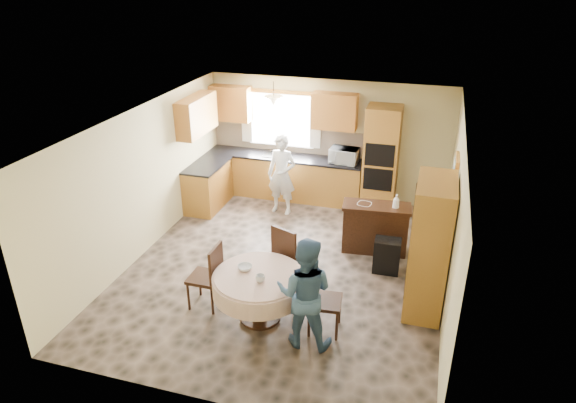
% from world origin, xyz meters
% --- Properties ---
extents(floor, '(5.00, 6.00, 0.01)m').
position_xyz_m(floor, '(0.00, 0.00, 0.00)').
color(floor, brown).
rests_on(floor, ground).
extents(ceiling, '(5.00, 6.00, 0.01)m').
position_xyz_m(ceiling, '(0.00, 0.00, 2.50)').
color(ceiling, white).
rests_on(ceiling, wall_back).
extents(wall_back, '(5.00, 0.02, 2.50)m').
position_xyz_m(wall_back, '(0.00, 3.00, 1.25)').
color(wall_back, tan).
rests_on(wall_back, floor).
extents(wall_front, '(5.00, 0.02, 2.50)m').
position_xyz_m(wall_front, '(0.00, -3.00, 1.25)').
color(wall_front, tan).
rests_on(wall_front, floor).
extents(wall_left, '(0.02, 6.00, 2.50)m').
position_xyz_m(wall_left, '(-2.50, 0.00, 1.25)').
color(wall_left, tan).
rests_on(wall_left, floor).
extents(wall_right, '(0.02, 6.00, 2.50)m').
position_xyz_m(wall_right, '(2.50, 0.00, 1.25)').
color(wall_right, tan).
rests_on(wall_right, floor).
extents(window, '(1.40, 0.03, 1.10)m').
position_xyz_m(window, '(-1.00, 2.98, 1.60)').
color(window, white).
rests_on(window, wall_back).
extents(curtain_left, '(0.22, 0.02, 1.15)m').
position_xyz_m(curtain_left, '(-1.75, 2.93, 1.65)').
color(curtain_left, white).
rests_on(curtain_left, wall_back).
extents(curtain_right, '(0.22, 0.02, 1.15)m').
position_xyz_m(curtain_right, '(-0.25, 2.93, 1.65)').
color(curtain_right, white).
rests_on(curtain_right, wall_back).
extents(base_cab_back, '(3.30, 0.60, 0.88)m').
position_xyz_m(base_cab_back, '(-0.85, 2.70, 0.44)').
color(base_cab_back, gold).
rests_on(base_cab_back, floor).
extents(counter_back, '(3.30, 0.64, 0.04)m').
position_xyz_m(counter_back, '(-0.85, 2.70, 0.90)').
color(counter_back, black).
rests_on(counter_back, base_cab_back).
extents(base_cab_left, '(0.60, 1.20, 0.88)m').
position_xyz_m(base_cab_left, '(-2.20, 1.80, 0.44)').
color(base_cab_left, gold).
rests_on(base_cab_left, floor).
extents(counter_left, '(0.64, 1.20, 0.04)m').
position_xyz_m(counter_left, '(-2.20, 1.80, 0.90)').
color(counter_left, black).
rests_on(counter_left, base_cab_left).
extents(backsplash, '(3.30, 0.02, 0.55)m').
position_xyz_m(backsplash, '(-0.85, 2.99, 1.18)').
color(backsplash, '#C6A98B').
rests_on(backsplash, wall_back).
extents(wall_cab_left, '(0.85, 0.33, 0.72)m').
position_xyz_m(wall_cab_left, '(-2.05, 2.83, 1.91)').
color(wall_cab_left, '#CC8833').
rests_on(wall_cab_left, wall_back).
extents(wall_cab_right, '(0.90, 0.33, 0.72)m').
position_xyz_m(wall_cab_right, '(0.15, 2.83, 1.91)').
color(wall_cab_right, '#CC8833').
rests_on(wall_cab_right, wall_back).
extents(wall_cab_side, '(0.33, 1.20, 0.72)m').
position_xyz_m(wall_cab_side, '(-2.33, 1.80, 1.91)').
color(wall_cab_side, '#CC8833').
rests_on(wall_cab_side, wall_left).
extents(oven_tower, '(0.66, 0.62, 2.12)m').
position_xyz_m(oven_tower, '(1.15, 2.69, 1.06)').
color(oven_tower, gold).
rests_on(oven_tower, floor).
extents(oven_upper, '(0.56, 0.01, 0.45)m').
position_xyz_m(oven_upper, '(1.15, 2.38, 1.25)').
color(oven_upper, black).
rests_on(oven_upper, oven_tower).
extents(oven_lower, '(0.56, 0.01, 0.45)m').
position_xyz_m(oven_lower, '(1.15, 2.38, 0.75)').
color(oven_lower, black).
rests_on(oven_lower, oven_tower).
extents(pendant, '(0.36, 0.36, 0.18)m').
position_xyz_m(pendant, '(-1.00, 2.50, 2.12)').
color(pendant, beige).
rests_on(pendant, ceiling).
extents(sideboard, '(1.18, 0.58, 0.82)m').
position_xyz_m(sideboard, '(1.31, 0.96, 0.41)').
color(sideboard, '#361B0E').
rests_on(sideboard, floor).
extents(space_heater, '(0.43, 0.31, 0.58)m').
position_xyz_m(space_heater, '(1.60, 0.34, 0.29)').
color(space_heater, black).
rests_on(space_heater, floor).
extents(cupboard, '(0.52, 1.04, 1.98)m').
position_xyz_m(cupboard, '(2.22, -0.43, 0.99)').
color(cupboard, gold).
rests_on(cupboard, floor).
extents(dining_table, '(1.29, 1.29, 0.73)m').
position_xyz_m(dining_table, '(0.03, -1.40, 0.57)').
color(dining_table, '#361B0E').
rests_on(dining_table, floor).
extents(chair_left, '(0.44, 0.44, 1.01)m').
position_xyz_m(chair_left, '(-0.75, -1.32, 0.56)').
color(chair_left, '#361B0E').
rests_on(chair_left, floor).
extents(chair_back, '(0.61, 0.61, 1.08)m').
position_xyz_m(chair_back, '(0.21, -0.57, 0.60)').
color(chair_back, '#361B0E').
rests_on(chair_back, floor).
extents(chair_right, '(0.47, 0.47, 1.01)m').
position_xyz_m(chair_right, '(0.88, -1.39, 0.56)').
color(chair_right, '#361B0E').
rests_on(chair_right, floor).
extents(framed_picture, '(0.06, 0.54, 0.44)m').
position_xyz_m(framed_picture, '(2.47, 0.57, 1.78)').
color(framed_picture, gold).
rests_on(framed_picture, wall_right).
extents(microwave, '(0.58, 0.42, 0.31)m').
position_xyz_m(microwave, '(0.42, 2.65, 1.07)').
color(microwave, silver).
rests_on(microwave, counter_back).
extents(person_sink, '(0.62, 0.45, 1.60)m').
position_xyz_m(person_sink, '(-0.68, 1.96, 0.80)').
color(person_sink, silver).
rests_on(person_sink, floor).
extents(person_dining, '(0.78, 0.63, 1.55)m').
position_xyz_m(person_dining, '(0.76, -1.69, 0.78)').
color(person_dining, '#375679').
rests_on(person_dining, floor).
extents(bowl_sideboard, '(0.27, 0.27, 0.06)m').
position_xyz_m(bowl_sideboard, '(1.10, 0.96, 0.85)').
color(bowl_sideboard, '#B2B2B2').
rests_on(bowl_sideboard, sideboard).
extents(bottle_sideboard, '(0.13, 0.13, 0.29)m').
position_xyz_m(bottle_sideboard, '(1.62, 0.96, 0.96)').
color(bottle_sideboard, silver).
rests_on(bottle_sideboard, sideboard).
extents(cup_table, '(0.17, 0.17, 0.10)m').
position_xyz_m(cup_table, '(0.11, -1.55, 0.78)').
color(cup_table, '#B2B2B2').
rests_on(cup_table, dining_table).
extents(bowl_table, '(0.25, 0.25, 0.06)m').
position_xyz_m(bowl_table, '(-0.19, -1.34, 0.76)').
color(bowl_table, '#B2B2B2').
rests_on(bowl_table, dining_table).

